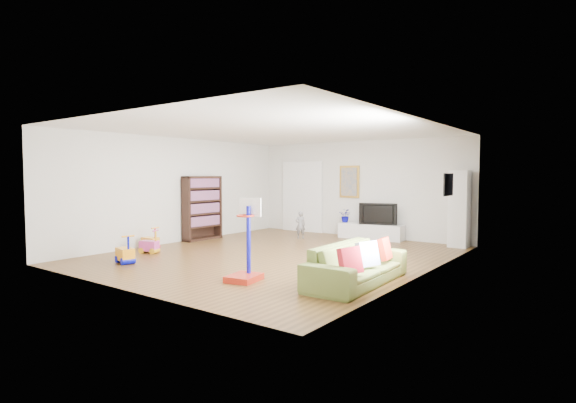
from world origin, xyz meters
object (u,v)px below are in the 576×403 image
Objects in this scene: media_console at (371,231)px; sofa at (357,264)px; bookshelf at (202,208)px; basketball_hoop at (244,240)px.

sofa is at bearing -70.27° from media_console.
media_console is at bearing 22.10° from sofa.
bookshelf reaches higher than sofa.
bookshelf is (-3.61, -2.79, 0.65)m from media_console.
bookshelf is 6.01m from sofa.
sofa reaches higher than media_console.
sofa is at bearing 19.39° from basketball_hoop.
sofa is at bearing -17.95° from bookshelf.
bookshelf is at bearing -146.09° from media_console.
media_console is 4.61m from bookshelf.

